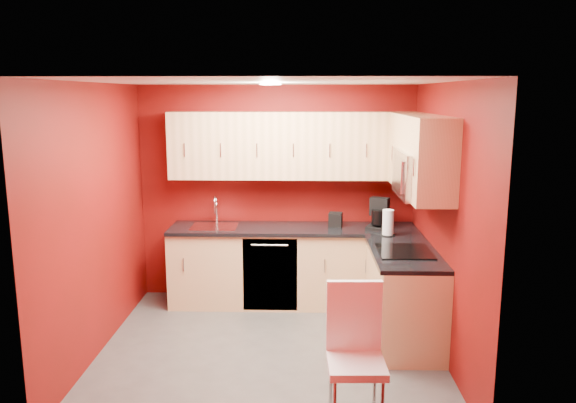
{
  "coord_description": "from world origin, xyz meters",
  "views": [
    {
      "loc": [
        0.3,
        -5.0,
        2.39
      ],
      "look_at": [
        0.16,
        0.55,
        1.33
      ],
      "focal_mm": 35.0,
      "sensor_mm": 36.0,
      "label": 1
    }
  ],
  "objects_px": {
    "sink": "(214,223)",
    "coffee_maker": "(378,214)",
    "paper_towel": "(388,223)",
    "dining_chair": "(356,357)",
    "napkin_holder": "(335,220)",
    "microwave": "(420,174)"
  },
  "relations": [
    {
      "from": "sink",
      "to": "coffee_maker",
      "type": "xyz_separation_m",
      "value": [
        1.84,
        -0.06,
        0.14
      ]
    },
    {
      "from": "sink",
      "to": "paper_towel",
      "type": "distance_m",
      "value": 1.95
    },
    {
      "from": "napkin_holder",
      "to": "paper_towel",
      "type": "relative_size",
      "value": 0.57
    },
    {
      "from": "napkin_holder",
      "to": "paper_towel",
      "type": "distance_m",
      "value": 0.67
    },
    {
      "from": "paper_towel",
      "to": "coffee_maker",
      "type": "bearing_deg",
      "value": 103.39
    },
    {
      "from": "sink",
      "to": "napkin_holder",
      "type": "xyz_separation_m",
      "value": [
        1.38,
        0.03,
        0.05
      ]
    },
    {
      "from": "microwave",
      "to": "napkin_holder",
      "type": "xyz_separation_m",
      "value": [
        -0.71,
        1.04,
        -0.67
      ]
    },
    {
      "from": "napkin_holder",
      "to": "paper_towel",
      "type": "bearing_deg",
      "value": -36.68
    },
    {
      "from": "microwave",
      "to": "paper_towel",
      "type": "xyz_separation_m",
      "value": [
        -0.18,
        0.64,
        -0.61
      ]
    },
    {
      "from": "coffee_maker",
      "to": "dining_chair",
      "type": "xyz_separation_m",
      "value": [
        -0.44,
        -2.34,
        -0.57
      ]
    },
    {
      "from": "microwave",
      "to": "napkin_holder",
      "type": "distance_m",
      "value": 1.43
    },
    {
      "from": "microwave",
      "to": "dining_chair",
      "type": "bearing_deg",
      "value": -116.37
    },
    {
      "from": "coffee_maker",
      "to": "paper_towel",
      "type": "relative_size",
      "value": 1.23
    },
    {
      "from": "sink",
      "to": "coffee_maker",
      "type": "relative_size",
      "value": 1.52
    },
    {
      "from": "coffee_maker",
      "to": "paper_towel",
      "type": "height_order",
      "value": "coffee_maker"
    },
    {
      "from": "coffee_maker",
      "to": "napkin_holder",
      "type": "height_order",
      "value": "coffee_maker"
    },
    {
      "from": "sink",
      "to": "napkin_holder",
      "type": "bearing_deg",
      "value": 1.35
    },
    {
      "from": "microwave",
      "to": "napkin_holder",
      "type": "height_order",
      "value": "microwave"
    },
    {
      "from": "dining_chair",
      "to": "napkin_holder",
      "type": "bearing_deg",
      "value": 88.97
    },
    {
      "from": "paper_towel",
      "to": "dining_chair",
      "type": "bearing_deg",
      "value": -104.19
    },
    {
      "from": "sink",
      "to": "microwave",
      "type": "bearing_deg",
      "value": -25.6
    },
    {
      "from": "coffee_maker",
      "to": "napkin_holder",
      "type": "xyz_separation_m",
      "value": [
        -0.46,
        0.1,
        -0.09
      ]
    }
  ]
}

